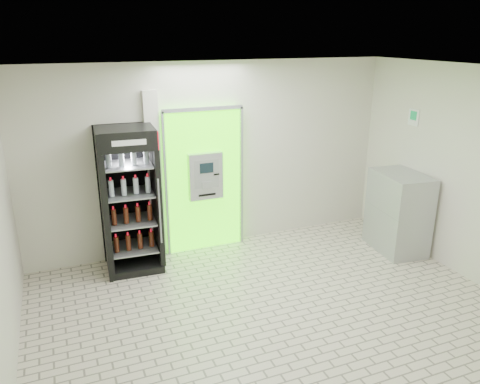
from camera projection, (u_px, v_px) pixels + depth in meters
ground at (281, 321)px, 5.80m from camera, size 6.00×6.00×0.00m
room_shell at (286, 179)px, 5.20m from camera, size 6.00×6.00×6.00m
atm_assembly at (204, 179)px, 7.47m from camera, size 1.30×0.24×2.33m
pillar at (155, 176)px, 7.18m from camera, size 0.22×0.11×2.60m
beverage_cooler at (130, 203)px, 6.84m from camera, size 0.85×0.79×2.15m
steel_cabinet at (398, 212)px, 7.54m from camera, size 0.76×1.04×1.30m
exit_sign at (414, 117)px, 7.40m from camera, size 0.02×0.22×0.26m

